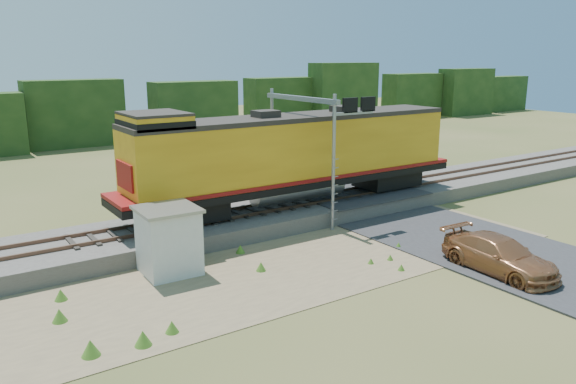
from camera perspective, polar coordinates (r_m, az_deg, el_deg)
ground at (r=24.34m, az=3.77°, el=-6.93°), size 140.00×140.00×0.00m
ballast at (r=28.93m, az=-3.51°, el=-2.71°), size 70.00×5.00×0.80m
rails at (r=28.80m, az=-3.52°, el=-1.80°), size 70.00×1.54×0.16m
dirt_shoulder at (r=23.62m, az=-0.86°, el=-7.51°), size 26.00×8.00×0.03m
road at (r=29.38m, az=13.76°, el=-3.47°), size 7.00×66.00×0.86m
tree_line_north at (r=57.94m, az=-20.02°, el=7.44°), size 130.00×3.00×6.50m
weed_clumps at (r=22.58m, az=-3.52°, el=-8.60°), size 15.00×6.20×0.56m
locomotive at (r=29.54m, az=0.59°, el=3.85°), size 20.02×3.05×5.16m
shed at (r=22.97m, az=-12.03°, el=-4.81°), size 2.38×2.38×2.74m
signal_gantry at (r=29.22m, az=2.59°, el=6.89°), size 2.69×6.20×6.78m
car at (r=24.31m, az=20.68°, el=-6.03°), size 2.28×5.10×1.45m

